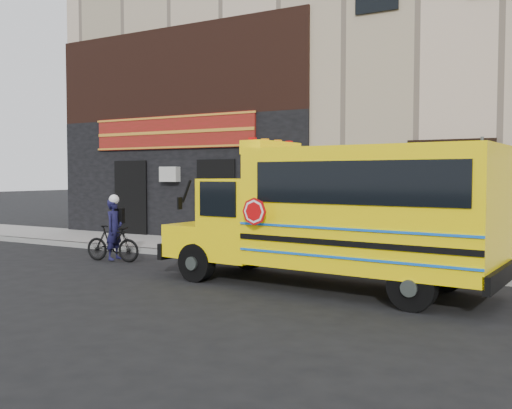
{
  "coord_description": "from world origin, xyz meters",
  "views": [
    {
      "loc": [
        6.97,
        -9.82,
        2.23
      ],
      "look_at": [
        0.29,
        1.85,
        1.53
      ],
      "focal_mm": 40.0,
      "sensor_mm": 36.0,
      "label": 1
    }
  ],
  "objects_px": {
    "school_bus": "(340,212)",
    "bicycle": "(113,243)",
    "cyclist": "(114,231)",
    "sign_pole": "(481,201)"
  },
  "relations": [
    {
      "from": "school_bus",
      "to": "bicycle",
      "type": "bearing_deg",
      "value": 175.99
    },
    {
      "from": "school_bus",
      "to": "bicycle",
      "type": "distance_m",
      "value": 6.49
    },
    {
      "from": "school_bus",
      "to": "cyclist",
      "type": "height_order",
      "value": "school_bus"
    },
    {
      "from": "sign_pole",
      "to": "bicycle",
      "type": "bearing_deg",
      "value": -166.84
    },
    {
      "from": "school_bus",
      "to": "cyclist",
      "type": "distance_m",
      "value": 6.42
    },
    {
      "from": "school_bus",
      "to": "cyclist",
      "type": "xyz_separation_m",
      "value": [
        -6.36,
        0.49,
        -0.73
      ]
    },
    {
      "from": "bicycle",
      "to": "cyclist",
      "type": "relative_size",
      "value": 0.99
    },
    {
      "from": "school_bus",
      "to": "bicycle",
      "type": "relative_size",
      "value": 4.54
    },
    {
      "from": "school_bus",
      "to": "cyclist",
      "type": "bearing_deg",
      "value": 175.61
    },
    {
      "from": "sign_pole",
      "to": "bicycle",
      "type": "height_order",
      "value": "sign_pole"
    }
  ]
}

